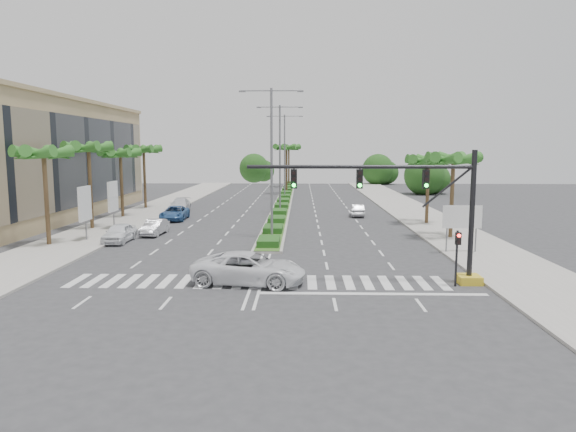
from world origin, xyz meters
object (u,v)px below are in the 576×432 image
(car_parked_d, at_px, (180,205))
(car_right, at_px, (358,210))
(car_parked_c, at_px, (175,213))
(car_parked_a, at_px, (119,233))
(car_parked_b, at_px, (155,227))
(car_crossing, at_px, (249,268))

(car_parked_d, xyz_separation_m, car_right, (20.30, -4.01, -0.08))
(car_parked_c, relative_size, car_parked_d, 1.02)
(car_parked_a, height_order, car_right, car_parked_a)
(car_parked_b, height_order, car_crossing, car_crossing)
(car_parked_a, distance_m, car_right, 25.93)
(car_parked_a, xyz_separation_m, car_crossing, (11.38, -12.08, 0.12))
(car_parked_b, bearing_deg, car_parked_c, 97.32)
(car_parked_d, bearing_deg, car_parked_a, -93.25)
(car_parked_a, height_order, car_parked_d, car_parked_a)
(car_parked_a, relative_size, car_parked_d, 0.85)
(car_parked_c, distance_m, car_crossing, 26.64)
(car_parked_d, relative_size, car_crossing, 0.82)
(car_parked_a, bearing_deg, car_crossing, -46.52)
(car_parked_c, relative_size, car_crossing, 0.83)
(car_right, bearing_deg, car_parked_b, 39.07)
(car_right, bearing_deg, car_parked_a, 43.20)
(car_parked_a, bearing_deg, car_parked_d, 90.18)
(car_right, bearing_deg, car_parked_c, 15.35)
(car_parked_c, height_order, car_right, car_parked_c)
(car_parked_c, distance_m, car_parked_d, 7.69)
(car_parked_c, bearing_deg, car_crossing, -69.72)
(car_parked_c, relative_size, car_right, 1.30)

